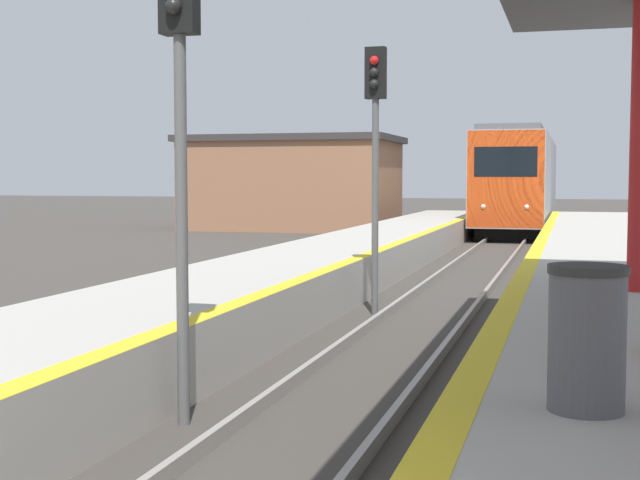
# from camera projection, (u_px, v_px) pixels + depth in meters

# --- Properties ---
(train) EXTENTS (2.83, 19.90, 4.43)m
(train) POSITION_uv_depth(u_px,v_px,m) (521.00, 181.00, 41.88)
(train) COLOR black
(train) RESTS_ON ground
(signal_near) EXTENTS (0.36, 0.31, 4.73)m
(signal_near) POSITION_uv_depth(u_px,v_px,m) (180.00, 91.00, 8.62)
(signal_near) COLOR #595959
(signal_near) RESTS_ON ground
(signal_mid) EXTENTS (0.36, 0.31, 4.73)m
(signal_mid) POSITION_uv_depth(u_px,v_px,m) (375.00, 129.00, 15.70)
(signal_mid) COLOR #595959
(signal_mid) RESTS_ON ground
(trash_bin) EXTENTS (0.54, 0.54, 1.00)m
(trash_bin) POSITION_uv_depth(u_px,v_px,m) (587.00, 338.00, 6.03)
(trash_bin) COLOR #4C4C51
(trash_bin) RESTS_ON platform_right
(station_building) EXTENTS (9.80, 6.44, 4.36)m
(station_building) POSITION_uv_depth(u_px,v_px,m) (293.00, 182.00, 42.04)
(station_building) COLOR #9E6B4C
(station_building) RESTS_ON ground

